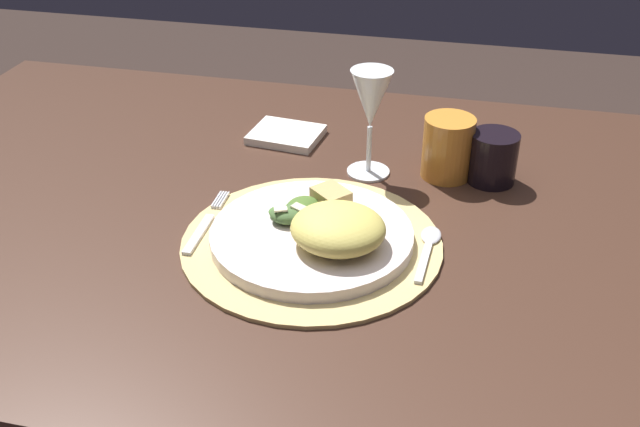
{
  "coord_description": "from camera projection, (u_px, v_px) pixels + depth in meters",
  "views": [
    {
      "loc": [
        0.24,
        -0.91,
        1.3
      ],
      "look_at": [
        0.03,
        -0.04,
        0.75
      ],
      "focal_mm": 41.75,
      "sensor_mm": 36.0,
      "label": 1
    }
  ],
  "objects": [
    {
      "name": "wine_glass",
      "position": [
        371.0,
        103.0,
        1.13
      ],
      "size": [
        0.07,
        0.07,
        0.17
      ],
      "color": "silver",
      "rests_on": "dining_table"
    },
    {
      "name": "spoon",
      "position": [
        429.0,
        244.0,
        1.0
      ],
      "size": [
        0.03,
        0.13,
        0.01
      ],
      "color": "silver",
      "rests_on": "placemat"
    },
    {
      "name": "salad_greens",
      "position": [
        294.0,
        211.0,
        1.03
      ],
      "size": [
        0.08,
        0.09,
        0.02
      ],
      "color": "#417225",
      "rests_on": "dinner_plate"
    },
    {
      "name": "amber_tumbler",
      "position": [
        448.0,
        147.0,
        1.16
      ],
      "size": [
        0.08,
        0.08,
        0.1
      ],
      "primitive_type": "cylinder",
      "color": "orange",
      "rests_on": "dining_table"
    },
    {
      "name": "bread_piece",
      "position": [
        331.0,
        197.0,
        1.06
      ],
      "size": [
        0.06,
        0.06,
        0.02
      ],
      "primitive_type": "cube",
      "rotation": [
        0.0,
        0.0,
        2.43
      ],
      "color": "tan",
      "rests_on": "dinner_plate"
    },
    {
      "name": "dinner_plate",
      "position": [
        312.0,
        236.0,
        1.01
      ],
      "size": [
        0.28,
        0.28,
        0.02
      ],
      "primitive_type": "cylinder",
      "color": "silver",
      "rests_on": "placemat"
    },
    {
      "name": "napkin",
      "position": [
        286.0,
        135.0,
        1.29
      ],
      "size": [
        0.13,
        0.11,
        0.01
      ],
      "primitive_type": "cube",
      "rotation": [
        0.0,
        0.0,
        -0.11
      ],
      "color": "white",
      "rests_on": "dining_table"
    },
    {
      "name": "placemat",
      "position": [
        312.0,
        243.0,
        1.01
      ],
      "size": [
        0.36,
        0.36,
        0.01
      ],
      "primitive_type": "cylinder",
      "color": "tan",
      "rests_on": "dining_table"
    },
    {
      "name": "fork",
      "position": [
        205.0,
        224.0,
        1.04
      ],
      "size": [
        0.02,
        0.17,
        0.0
      ],
      "color": "silver",
      "rests_on": "placemat"
    },
    {
      "name": "dark_tumbler",
      "position": [
        493.0,
        158.0,
        1.15
      ],
      "size": [
        0.07,
        0.07,
        0.08
      ],
      "primitive_type": "cylinder",
      "color": "black",
      "rests_on": "dining_table"
    },
    {
      "name": "dining_table",
      "position": [
        304.0,
        286.0,
        1.17
      ],
      "size": [
        1.5,
        0.94,
        0.73
      ],
      "color": "#40281D",
      "rests_on": "ground"
    },
    {
      "name": "pasta_serving",
      "position": [
        338.0,
        228.0,
        0.96
      ],
      "size": [
        0.14,
        0.13,
        0.05
      ],
      "primitive_type": "ellipsoid",
      "rotation": [
        0.0,
        0.0,
        6.18
      ],
      "color": "#D5C35B",
      "rests_on": "dinner_plate"
    }
  ]
}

